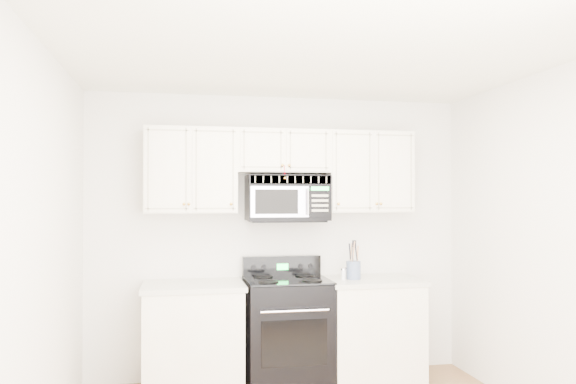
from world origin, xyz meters
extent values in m
cube|color=silver|center=(0.00, 0.00, 2.60)|extent=(3.50, 3.50, 0.01)
cube|color=beige|center=(0.00, 1.75, 1.30)|extent=(3.50, 0.01, 2.60)
cube|color=beige|center=(0.00, -1.75, 1.30)|extent=(3.50, 0.01, 2.60)
cube|color=beige|center=(-1.75, 0.00, 1.30)|extent=(0.01, 3.50, 2.60)
cube|color=beige|center=(1.75, 0.00, 1.30)|extent=(0.01, 3.50, 2.60)
cube|color=beige|center=(-0.80, 1.44, 0.44)|extent=(0.82, 0.63, 0.88)
cube|color=beige|center=(-0.80, 1.44, 0.90)|extent=(0.86, 0.65, 0.04)
cube|color=black|center=(-0.80, 1.48, 0.05)|extent=(0.82, 0.55, 0.10)
cube|color=beige|center=(0.80, 1.44, 0.44)|extent=(0.82, 0.63, 0.88)
cube|color=beige|center=(0.80, 1.44, 0.90)|extent=(0.86, 0.65, 0.04)
cube|color=black|center=(0.80, 1.48, 0.05)|extent=(0.82, 0.55, 0.10)
cube|color=black|center=(0.02, 1.44, 0.46)|extent=(0.73, 0.62, 0.92)
cube|color=black|center=(0.02, 1.12, 0.45)|extent=(0.56, 0.01, 0.38)
cylinder|color=#B8B6C2|center=(0.02, 1.10, 0.72)|extent=(0.58, 0.02, 0.02)
cube|color=black|center=(0.02, 1.44, 0.93)|extent=(0.73, 0.62, 0.02)
cube|color=black|center=(0.02, 1.71, 1.02)|extent=(0.73, 0.08, 0.19)
cube|color=#1FFF4F|center=(0.02, 1.67, 1.02)|extent=(0.11, 0.00, 0.06)
cube|color=beige|center=(-0.82, 1.58, 1.90)|extent=(0.80, 0.33, 0.75)
cube|color=beige|center=(0.82, 1.58, 1.90)|extent=(0.80, 0.33, 0.75)
cube|color=beige|center=(0.00, 1.58, 2.08)|extent=(0.84, 0.33, 0.39)
sphere|color=gold|center=(-0.84, 1.40, 1.60)|extent=(0.03, 0.03, 0.03)
sphere|color=gold|center=(-0.48, 1.40, 1.60)|extent=(0.03, 0.03, 0.03)
sphere|color=gold|center=(0.48, 1.40, 1.60)|extent=(0.03, 0.03, 0.03)
sphere|color=gold|center=(0.84, 1.40, 1.60)|extent=(0.03, 0.03, 0.03)
sphere|color=gold|center=(-0.03, 1.40, 1.94)|extent=(0.03, 0.03, 0.03)
sphere|color=gold|center=(0.03, 1.40, 1.94)|extent=(0.03, 0.03, 0.03)
cylinder|color=red|center=(-0.01, 1.40, 1.89)|extent=(0.01, 0.00, 0.11)
sphere|color=gold|center=(-0.01, 1.40, 1.83)|extent=(0.04, 0.04, 0.04)
cube|color=black|center=(0.04, 1.57, 1.65)|extent=(0.74, 0.37, 0.41)
cube|color=#ACA38C|center=(0.04, 1.39, 1.81)|extent=(0.72, 0.01, 0.07)
cube|color=#B7B4CA|center=(-0.06, 1.38, 1.62)|extent=(0.52, 0.01, 0.27)
cube|color=black|center=(-0.09, 1.37, 1.62)|extent=(0.38, 0.01, 0.21)
cube|color=black|center=(0.30, 1.38, 1.62)|extent=(0.20, 0.01, 0.27)
cube|color=#1FFF4F|center=(0.30, 1.37, 1.74)|extent=(0.16, 0.00, 0.03)
cylinder|color=#B8B6C2|center=(0.19, 1.34, 1.62)|extent=(0.02, 0.02, 0.23)
cylinder|color=#424F7A|center=(0.63, 1.42, 1.00)|extent=(0.13, 0.13, 0.16)
cylinder|color=#B77F51|center=(0.66, 1.42, 1.08)|extent=(0.01, 0.01, 0.28)
cylinder|color=black|center=(0.61, 1.45, 1.09)|extent=(0.01, 0.01, 0.30)
cylinder|color=#B77F51|center=(0.61, 1.39, 1.10)|extent=(0.01, 0.01, 0.32)
cylinder|color=black|center=(0.66, 1.42, 1.08)|extent=(0.01, 0.01, 0.28)
cylinder|color=#B77F51|center=(0.61, 1.45, 1.09)|extent=(0.01, 0.01, 0.30)
cylinder|color=black|center=(0.61, 1.39, 1.10)|extent=(0.01, 0.01, 0.32)
cylinder|color=#B77F51|center=(0.66, 1.42, 1.08)|extent=(0.01, 0.01, 0.28)
cylinder|color=silver|center=(0.58, 1.45, 0.96)|extent=(0.04, 0.04, 0.09)
cylinder|color=#B8B6C2|center=(0.58, 1.45, 1.02)|extent=(0.04, 0.04, 0.02)
cylinder|color=silver|center=(0.52, 1.39, 0.96)|extent=(0.04, 0.04, 0.09)
cylinder|color=#B8B6C2|center=(0.52, 1.39, 1.01)|extent=(0.04, 0.04, 0.02)
camera|label=1|loc=(-0.93, -3.44, 1.65)|focal=35.00mm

